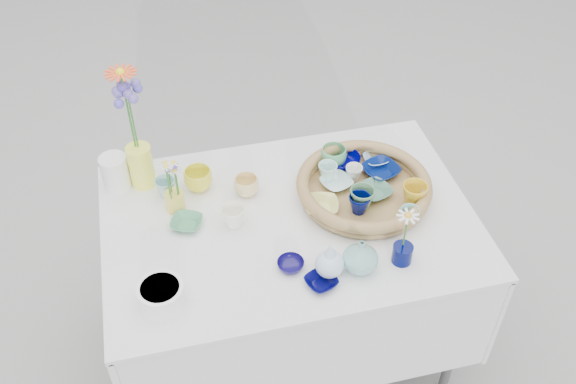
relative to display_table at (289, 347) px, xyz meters
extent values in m
plane|color=#A0A09E|center=(0.00, 0.00, 0.00)|extent=(80.00, 80.00, 0.00)
imported|color=#00006F|center=(0.26, 0.21, 0.80)|extent=(0.15, 0.15, 0.04)
imported|color=#041552|center=(0.37, 0.13, 0.80)|extent=(0.17, 0.17, 0.03)
imported|color=gold|center=(0.43, -0.04, 0.82)|extent=(0.11, 0.11, 0.08)
imported|color=#487A63|center=(0.31, 0.03, 0.80)|extent=(0.15, 0.15, 0.03)
imported|color=#518356|center=(0.25, -0.02, 0.82)|extent=(0.11, 0.11, 0.08)
imported|color=silver|center=(0.20, 0.10, 0.80)|extent=(0.14, 0.14, 0.03)
imported|color=#B4E8DC|center=(0.18, 0.15, 0.82)|extent=(0.09, 0.09, 0.06)
imported|color=white|center=(0.27, 0.12, 0.81)|extent=(0.07, 0.07, 0.06)
imported|color=#A2D8FC|center=(0.38, 0.20, 0.79)|extent=(0.10, 0.10, 0.02)
imported|color=#00094D|center=(0.23, -0.04, 0.82)|extent=(0.10, 0.10, 0.07)
imported|color=#DDDC73|center=(0.11, 0.00, 0.80)|extent=(0.14, 0.14, 0.03)
imported|color=#77C2B5|center=(0.38, -0.13, 0.81)|extent=(0.08, 0.08, 0.06)
imported|color=#54AA72|center=(0.22, 0.22, 0.82)|extent=(0.11, 0.11, 0.08)
imported|color=yellow|center=(-0.28, 0.23, 0.81)|extent=(0.12, 0.12, 0.08)
imported|color=#F0D086|center=(-0.12, 0.16, 0.80)|extent=(0.11, 0.11, 0.07)
imported|color=#4B9567|center=(-0.34, 0.05, 0.78)|extent=(0.14, 0.14, 0.03)
imported|color=white|center=(-0.19, 0.02, 0.80)|extent=(0.09, 0.09, 0.08)
imported|color=#100A4A|center=(-0.05, -0.21, 0.78)|extent=(0.11, 0.11, 0.03)
imported|color=#8CC1BF|center=(-0.39, 0.22, 0.80)|extent=(0.08, 0.08, 0.07)
imported|color=#04043D|center=(0.03, -0.30, 0.78)|extent=(0.12, 0.12, 0.02)
imported|color=#75B3AB|center=(0.16, -0.27, 0.82)|extent=(0.13, 0.13, 0.12)
cylinder|color=#00063F|center=(0.30, -0.27, 0.80)|extent=(0.08, 0.08, 0.07)
cylinder|color=#FAFD4D|center=(-0.47, 0.30, 0.85)|extent=(0.11, 0.11, 0.16)
cylinder|color=#EAD54C|center=(-0.37, 0.14, 0.80)|extent=(0.08, 0.08, 0.07)
camera|label=1|loc=(-0.37, -1.50, 2.31)|focal=40.00mm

